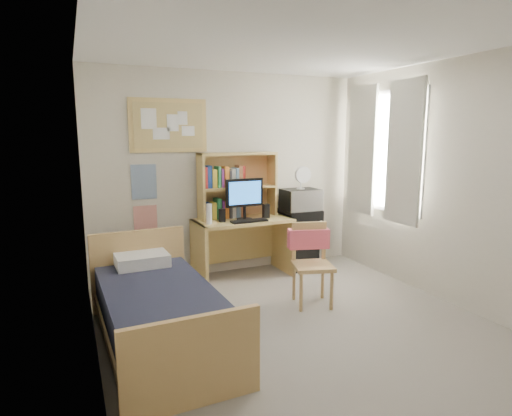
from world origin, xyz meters
name	(u,v)px	position (x,y,z in m)	size (l,w,h in m)	color
floor	(310,337)	(0.00, 0.00, -0.01)	(3.60, 4.20, 0.02)	gray
ceiling	(317,36)	(0.00, 0.00, 2.60)	(3.60, 4.20, 0.02)	white
wall_back	(229,174)	(0.00, 2.10, 1.30)	(3.60, 0.04, 2.60)	beige
wall_left	(90,210)	(-1.80, 0.00, 1.30)	(0.04, 4.20, 2.60)	beige
wall_right	(464,185)	(1.80, 0.00, 1.30)	(0.04, 4.20, 2.60)	beige
window_unit	(384,152)	(1.75, 1.20, 1.60)	(0.10, 1.40, 1.70)	white
curtain_left	(404,153)	(1.72, 0.80, 1.60)	(0.04, 0.55, 1.70)	silver
curtain_right	(362,150)	(1.72, 1.60, 1.60)	(0.04, 0.55, 1.70)	silver
bulletin_board	(168,125)	(-0.78, 2.08, 1.92)	(0.94, 0.03, 0.64)	tan
poster_wave	(144,182)	(-1.10, 2.09, 1.25)	(0.30, 0.01, 0.42)	#224E8B
poster_japan	(146,220)	(-1.10, 2.09, 0.78)	(0.28, 0.01, 0.36)	red
desk	(243,248)	(0.05, 1.78, 0.38)	(1.21, 0.61, 0.76)	#DCBC6B
desk_chair	(313,265)	(0.39, 0.62, 0.44)	(0.44, 0.44, 0.88)	tan
mini_fridge	(299,238)	(0.91, 1.84, 0.41)	(0.48, 0.48, 0.81)	black
bed	(160,318)	(-1.28, 0.36, 0.25)	(0.93, 1.85, 0.51)	black
hutch	(238,185)	(0.05, 1.93, 1.17)	(1.01, 0.26, 0.83)	#DCBC6B
monitor	(244,199)	(0.06, 1.72, 1.02)	(0.49, 0.04, 0.52)	black
keyboard	(249,221)	(0.06, 1.58, 0.77)	(0.46, 0.15, 0.02)	black
speaker_left	(222,215)	(-0.24, 1.71, 0.84)	(0.07, 0.07, 0.16)	black
speaker_right	(266,211)	(0.36, 1.73, 0.85)	(0.07, 0.07, 0.18)	black
water_bottle	(209,214)	(-0.42, 1.66, 0.88)	(0.07, 0.07, 0.24)	white
hoodie	(308,239)	(0.45, 0.81, 0.68)	(0.45, 0.14, 0.22)	#F05B72
microwave	(300,199)	(0.91, 1.82, 0.95)	(0.48, 0.36, 0.28)	#B9B9BE
desk_fan	(301,179)	(0.91, 1.82, 1.23)	(0.22, 0.22, 0.27)	white
pillow	(142,260)	(-1.30, 1.11, 0.57)	(0.51, 0.36, 0.12)	white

